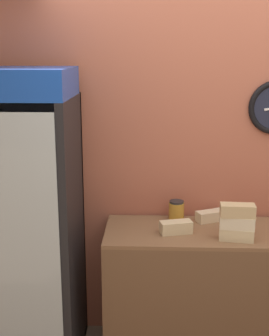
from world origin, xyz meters
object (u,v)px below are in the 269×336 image
Objects in this scene: sandwich_stack_bottom at (236,234)px; condiment_jar at (176,211)px; sandwich_flat_left at (176,227)px; sandwich_flat_right at (211,216)px; sandwich_stack_top at (238,210)px; beverage_cooler at (27,207)px; sandwich_stack_middle at (237,222)px.

condiment_jar is (-0.36, 0.34, 0.03)m from sandwich_stack_bottom.
sandwich_stack_bottom is at bearing -14.96° from sandwich_flat_left.
sandwich_flat_right is at bearing 109.62° from sandwich_stack_bottom.
sandwich_stack_bottom is 0.16m from sandwich_stack_top.
sandwich_flat_right is at bearing -0.27° from condiment_jar.
beverage_cooler is 1.03m from condiment_jar.
sandwich_stack_middle is at bearing 0.00° from sandwich_stack_bottom.
sandwich_stack_bottom is 1.03× the size of sandwich_stack_top.
beverage_cooler is 8.92× the size of sandwich_flat_right.
sandwich_stack_top is at bearing 180.00° from sandwich_stack_middle.
sandwich_stack_top reaches higher than sandwich_flat_right.
sandwich_flat_left is (-0.38, 0.10, -0.08)m from sandwich_stack_middle.
condiment_jar is at bearing 179.73° from sandwich_flat_right.
beverage_cooler is 1.38m from sandwich_stack_top.
beverage_cooler is 1.01m from sandwich_flat_left.
sandwich_stack_top is at bearing -14.96° from sandwich_flat_left.
sandwich_stack_top is 0.42m from sandwich_flat_left.
beverage_cooler is at bearing 177.71° from sandwich_flat_left.
sandwich_flat_right is at bearing 8.92° from beverage_cooler.
beverage_cooler is 1.28m from sandwich_flat_right.
sandwich_flat_left is at bearing -93.35° from condiment_jar.
sandwich_stack_middle is at bearing -70.38° from sandwich_flat_right.
sandwich_stack_middle is at bearing -5.85° from beverage_cooler.
sandwich_stack_top is (0.00, 0.00, 0.16)m from sandwich_stack_bottom.
condiment_jar reaches higher than sandwich_flat_right.
sandwich_stack_bottom is 0.36m from sandwich_flat_right.
beverage_cooler reaches higher than sandwich_stack_top.
sandwich_stack_top is at bearing -70.38° from sandwich_flat_right.
sandwich_flat_right is (-0.12, 0.34, -0.08)m from sandwich_stack_middle.
sandwich_stack_middle is 1.00× the size of sandwich_flat_right.
beverage_cooler is 8.94× the size of sandwich_stack_middle.
beverage_cooler is at bearing -171.08° from sandwich_flat_right.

